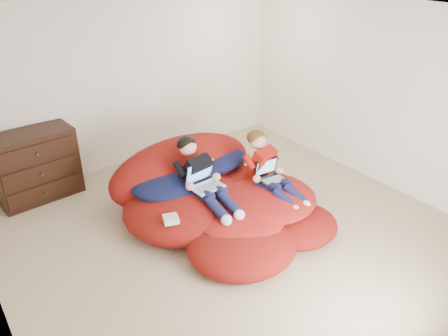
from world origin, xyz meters
The scene contains 9 objects.
room_shell centered at (0.00, 0.00, 0.22)m, with size 5.10×5.10×2.77m.
dresser centered at (-1.59, 2.22, 0.47)m, with size 1.09×0.63×0.94m.
beanbag_pile centered at (0.05, 0.44, 0.28)m, with size 2.27×2.50×0.93m.
cream_pillow centered at (-0.46, 1.13, 0.62)m, with size 0.44×0.28×0.28m, color white.
older_boy centered at (-0.17, 0.40, 0.68)m, with size 0.35×1.10×0.71m.
younger_boy centered at (0.64, 0.12, 0.65)m, with size 0.37×1.01×0.76m.
laptop_white centered at (-0.17, 0.32, 0.63)m, with size 0.38×0.35×0.26m.
laptop_black centered at (0.64, 0.08, 0.57)m, with size 0.34×0.30×0.24m.
power_adapter centered at (-0.73, 0.13, 0.42)m, with size 0.16×0.16×0.06m, color silver.
Camera 1 is at (-2.60, -3.41, 3.11)m, focal length 35.00 mm.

